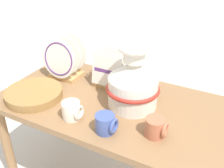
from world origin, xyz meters
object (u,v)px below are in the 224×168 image
object	(u,v)px
dish_rack_square_plates	(111,72)
mug_cream_glaze	(72,110)
mug_cobalt_glaze	(106,124)
wicker_charger_stack	(34,94)
ceramic_vase	(133,82)
dish_rack_round_plates	(64,61)
mug_terracotta_glaze	(156,127)

from	to	relation	value
dish_rack_square_plates	mug_cream_glaze	world-z (taller)	dish_rack_square_plates
mug_cobalt_glaze	mug_cream_glaze	size ratio (longest dim) A/B	1.00
mug_cobalt_glaze	wicker_charger_stack	bearing A→B (deg)	171.74
ceramic_vase	wicker_charger_stack	bearing A→B (deg)	-160.34
dish_rack_round_plates	mug_terracotta_glaze	size ratio (longest dim) A/B	2.63
dish_rack_square_plates	mug_terracotta_glaze	distance (m)	0.51
wicker_charger_stack	mug_cobalt_glaze	size ratio (longest dim) A/B	3.15
wicker_charger_stack	mug_cobalt_glaze	distance (m)	0.50
ceramic_vase	dish_rack_square_plates	world-z (taller)	ceramic_vase
dish_rack_round_plates	dish_rack_square_plates	size ratio (longest dim) A/B	1.29
mug_cobalt_glaze	mug_cream_glaze	distance (m)	0.20
mug_cream_glaze	ceramic_vase	bearing A→B (deg)	48.50
ceramic_vase	mug_terracotta_glaze	distance (m)	0.28
mug_cobalt_glaze	mug_terracotta_glaze	xyz separation A→B (m)	(0.21, 0.08, 0.00)
mug_terracotta_glaze	wicker_charger_stack	bearing A→B (deg)	-179.40
mug_terracotta_glaze	mug_cream_glaze	distance (m)	0.41
dish_rack_round_plates	wicker_charger_stack	bearing A→B (deg)	-92.25
dish_rack_round_plates	mug_cream_glaze	bearing A→B (deg)	-49.31
wicker_charger_stack	mug_cream_glaze	xyz separation A→B (m)	(0.30, -0.06, 0.02)
dish_rack_round_plates	mug_terracotta_glaze	distance (m)	0.75
wicker_charger_stack	dish_rack_square_plates	bearing A→B (deg)	46.52
ceramic_vase	mug_terracotta_glaze	size ratio (longest dim) A/B	3.38
ceramic_vase	dish_rack_round_plates	size ratio (longest dim) A/B	1.29
dish_rack_round_plates	mug_cobalt_glaze	bearing A→B (deg)	-35.81
mug_cobalt_glaze	mug_terracotta_glaze	bearing A→B (deg)	20.65
mug_terracotta_glaze	mug_cream_glaze	world-z (taller)	same
ceramic_vase	wicker_charger_stack	size ratio (longest dim) A/B	1.07
mug_cobalt_glaze	mug_cream_glaze	bearing A→B (deg)	176.10
mug_terracotta_glaze	mug_cream_glaze	bearing A→B (deg)	-170.76
dish_rack_square_plates	mug_cream_glaze	bearing A→B (deg)	-91.88
dish_rack_round_plates	mug_cobalt_glaze	xyz separation A→B (m)	(0.48, -0.35, -0.06)
dish_rack_square_plates	mug_cobalt_glaze	xyz separation A→B (m)	(0.18, -0.40, -0.03)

